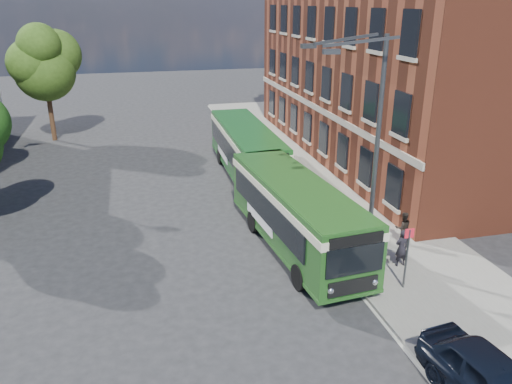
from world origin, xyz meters
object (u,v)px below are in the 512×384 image
object	(u,v)px
bus_front	(296,209)
bus_rear	(246,146)
street_lamp	(368,152)
parked_car	(492,383)

from	to	relation	value
bus_front	bus_rear	world-z (taller)	same
street_lamp	bus_front	bearing A→B (deg)	135.30
street_lamp	bus_rear	size ratio (longest dim) A/B	0.82
bus_rear	parked_car	size ratio (longest dim) A/B	2.49
street_lamp	parked_car	distance (m)	8.87
street_lamp	parked_car	bearing A→B (deg)	-90.27
bus_rear	parked_car	world-z (taller)	bus_rear
bus_front	parked_car	bearing A→B (deg)	-78.59
bus_front	bus_rear	size ratio (longest dim) A/B	0.93
parked_car	bus_rear	bearing A→B (deg)	88.18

